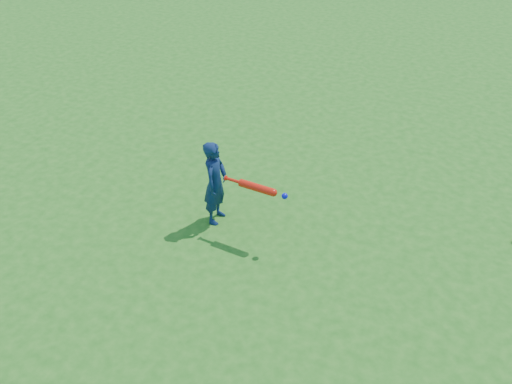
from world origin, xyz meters
The scene contains 3 objects.
ground centered at (0.00, 0.00, 0.00)m, with size 80.00×80.00×0.00m, color #1E6017.
child centered at (-0.49, 0.04, 0.49)m, with size 0.35×0.23×0.97m, color #0F2146.
bat_swing centered at (0.07, -0.07, 0.62)m, with size 0.72×0.14×0.08m.
Camera 1 is at (1.86, -4.54, 3.84)m, focal length 40.00 mm.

